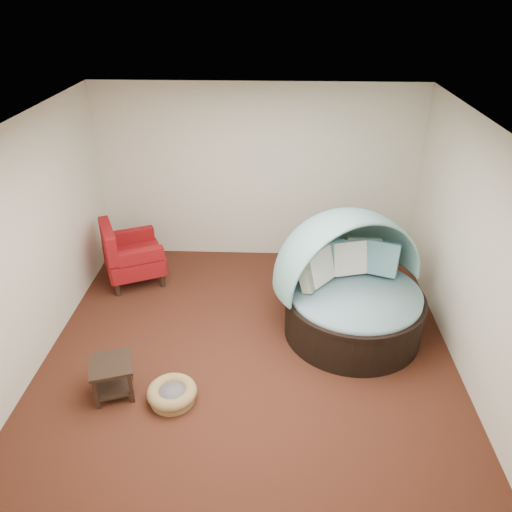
{
  "coord_description": "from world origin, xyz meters",
  "views": [
    {
      "loc": [
        0.29,
        -4.93,
        4.07
      ],
      "look_at": [
        0.06,
        0.6,
        0.99
      ],
      "focal_mm": 35.0,
      "sensor_mm": 36.0,
      "label": 1
    }
  ],
  "objects_px": {
    "canopy_daybed": "(352,279)",
    "red_armchair": "(130,255)",
    "pet_basket": "(172,393)",
    "side_table": "(112,374)"
  },
  "relations": [
    {
      "from": "pet_basket",
      "to": "side_table",
      "type": "bearing_deg",
      "value": 172.96
    },
    {
      "from": "red_armchair",
      "to": "side_table",
      "type": "xyz_separation_m",
      "value": [
        0.42,
        -2.38,
        -0.17
      ]
    },
    {
      "from": "canopy_daybed",
      "to": "pet_basket",
      "type": "xyz_separation_m",
      "value": [
        -2.07,
        -1.41,
        -0.65
      ]
    },
    {
      "from": "side_table",
      "to": "canopy_daybed",
      "type": "bearing_deg",
      "value": 25.88
    },
    {
      "from": "canopy_daybed",
      "to": "side_table",
      "type": "xyz_separation_m",
      "value": [
        -2.74,
        -1.33,
        -0.47
      ]
    },
    {
      "from": "pet_basket",
      "to": "side_table",
      "type": "relative_size",
      "value": 1.11
    },
    {
      "from": "canopy_daybed",
      "to": "red_armchair",
      "type": "distance_m",
      "value": 3.34
    },
    {
      "from": "canopy_daybed",
      "to": "side_table",
      "type": "bearing_deg",
      "value": -178.08
    },
    {
      "from": "red_armchair",
      "to": "side_table",
      "type": "height_order",
      "value": "red_armchair"
    },
    {
      "from": "canopy_daybed",
      "to": "side_table",
      "type": "height_order",
      "value": "canopy_daybed"
    }
  ]
}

